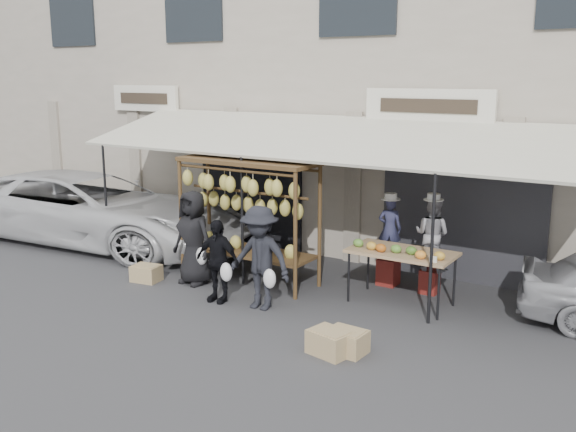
# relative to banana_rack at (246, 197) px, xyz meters

# --- Properties ---
(ground_plane) EXTENTS (90.00, 90.00, 0.00)m
(ground_plane) POSITION_rel_banana_rack_xyz_m (1.02, -1.30, -1.57)
(ground_plane) COLOR #2D2D30
(shophouse) EXTENTS (24.00, 6.15, 7.30)m
(shophouse) POSITION_rel_banana_rack_xyz_m (1.02, 5.19, 2.07)
(shophouse) COLOR #AEA291
(shophouse) RESTS_ON ground_plane
(awning) EXTENTS (10.00, 2.35, 2.92)m
(awning) POSITION_rel_banana_rack_xyz_m (1.03, 0.98, 1.00)
(awning) COLOR beige
(awning) RESTS_ON ground_plane
(banana_rack) EXTENTS (2.60, 0.90, 2.24)m
(banana_rack) POSITION_rel_banana_rack_xyz_m (0.00, 0.00, 0.00)
(banana_rack) COLOR #4D3318
(banana_rack) RESTS_ON ground_plane
(produce_table) EXTENTS (1.70, 0.90, 1.04)m
(produce_table) POSITION_rel_banana_rack_xyz_m (2.82, 0.37, -0.70)
(produce_table) COLOR #9B8256
(produce_table) RESTS_ON ground_plane
(vendor_left) EXTENTS (0.46, 0.37, 1.12)m
(vendor_left) POSITION_rel_banana_rack_xyz_m (2.24, 1.21, -0.54)
(vendor_left) COLOR #2B2D4D
(vendor_left) RESTS_ON stool_left
(vendor_right) EXTENTS (0.64, 0.51, 1.26)m
(vendor_right) POSITION_rel_banana_rack_xyz_m (3.03, 1.18, -0.53)
(vendor_right) COLOR #95949B
(vendor_right) RESTS_ON stool_right
(customer_left) EXTENTS (0.88, 0.62, 1.70)m
(customer_left) POSITION_rel_banana_rack_xyz_m (-0.74, -0.60, -0.72)
(customer_left) COLOR black
(customer_left) RESTS_ON ground_plane
(customer_mid) EXTENTS (0.84, 0.39, 1.39)m
(customer_mid) POSITION_rel_banana_rack_xyz_m (0.21, -1.11, -0.88)
(customer_mid) COLOR black
(customer_mid) RESTS_ON ground_plane
(customer_right) EXTENTS (1.12, 0.68, 1.68)m
(customer_right) POSITION_rel_banana_rack_xyz_m (1.00, -1.01, -0.73)
(customer_right) COLOR black
(customer_right) RESTS_ON ground_plane
(stool_left) EXTENTS (0.37, 0.37, 0.48)m
(stool_left) POSITION_rel_banana_rack_xyz_m (2.24, 1.21, -1.33)
(stool_left) COLOR maroon
(stool_left) RESTS_ON ground_plane
(stool_right) EXTENTS (0.30, 0.30, 0.42)m
(stool_right) POSITION_rel_banana_rack_xyz_m (3.03, 1.18, -1.36)
(stool_right) COLOR maroon
(stool_right) RESTS_ON ground_plane
(crate_near_a) EXTENTS (0.62, 0.52, 0.33)m
(crate_near_a) POSITION_rel_banana_rack_xyz_m (2.80, -1.93, -1.41)
(crate_near_a) COLOR tan
(crate_near_a) RESTS_ON ground_plane
(crate_near_b) EXTENTS (0.54, 0.42, 0.31)m
(crate_near_b) POSITION_rel_banana_rack_xyz_m (2.96, -1.76, -1.41)
(crate_near_b) COLOR tan
(crate_near_b) RESTS_ON ground_plane
(crate_far) EXTENTS (0.55, 0.45, 0.30)m
(crate_far) POSITION_rel_banana_rack_xyz_m (-1.55, -1.00, -1.42)
(crate_far) COLOR tan
(crate_far) RESTS_ON ground_plane
(van) EXTENTS (5.73, 3.07, 2.30)m
(van) POSITION_rel_banana_rack_xyz_m (-4.75, 0.38, -0.42)
(van) COLOR silver
(van) RESTS_ON ground_plane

